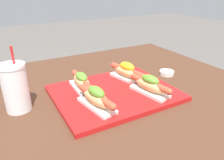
{
  "coord_description": "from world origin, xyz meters",
  "views": [
    {
      "loc": [
        -0.39,
        -0.7,
        1.11
      ],
      "look_at": [
        -0.01,
        -0.0,
        0.75
      ],
      "focal_mm": 35.0,
      "sensor_mm": 36.0,
      "label": 1
    }
  ],
  "objects_px": {
    "hot_dog_0": "(96,98)",
    "hot_dog_1": "(150,85)",
    "hot_dog_2": "(82,82)",
    "hot_dog_3": "(127,72)",
    "sauce_bowl": "(167,73)",
    "serving_tray": "(114,93)",
    "drink_cup": "(15,88)"
  },
  "relations": [
    {
      "from": "serving_tray",
      "to": "sauce_bowl",
      "type": "height_order",
      "value": "sauce_bowl"
    },
    {
      "from": "hot_dog_1",
      "to": "sauce_bowl",
      "type": "distance_m",
      "value": 0.26
    },
    {
      "from": "hot_dog_1",
      "to": "hot_dog_3",
      "type": "height_order",
      "value": "hot_dog_3"
    },
    {
      "from": "hot_dog_2",
      "to": "hot_dog_3",
      "type": "relative_size",
      "value": 1.02
    },
    {
      "from": "hot_dog_3",
      "to": "sauce_bowl",
      "type": "bearing_deg",
      "value": -4.49
    },
    {
      "from": "sauce_bowl",
      "to": "drink_cup",
      "type": "height_order",
      "value": "drink_cup"
    },
    {
      "from": "hot_dog_3",
      "to": "hot_dog_2",
      "type": "bearing_deg",
      "value": -179.57
    },
    {
      "from": "drink_cup",
      "to": "sauce_bowl",
      "type": "bearing_deg",
      "value": -0.66
    },
    {
      "from": "hot_dog_2",
      "to": "hot_dog_3",
      "type": "bearing_deg",
      "value": 0.43
    },
    {
      "from": "serving_tray",
      "to": "hot_dog_0",
      "type": "xyz_separation_m",
      "value": [
        -0.11,
        -0.08,
        0.04
      ]
    },
    {
      "from": "hot_dog_0",
      "to": "hot_dog_1",
      "type": "height_order",
      "value": "hot_dog_0"
    },
    {
      "from": "hot_dog_0",
      "to": "drink_cup",
      "type": "height_order",
      "value": "drink_cup"
    },
    {
      "from": "hot_dog_0",
      "to": "hot_dog_2",
      "type": "xyz_separation_m",
      "value": [
        0.01,
        0.15,
        -0.0
      ]
    },
    {
      "from": "hot_dog_1",
      "to": "hot_dog_2",
      "type": "distance_m",
      "value": 0.27
    },
    {
      "from": "hot_dog_1",
      "to": "drink_cup",
      "type": "relative_size",
      "value": 0.87
    },
    {
      "from": "serving_tray",
      "to": "hot_dog_2",
      "type": "xyz_separation_m",
      "value": [
        -0.11,
        0.08,
        0.04
      ]
    },
    {
      "from": "hot_dog_3",
      "to": "sauce_bowl",
      "type": "distance_m",
      "value": 0.23
    },
    {
      "from": "serving_tray",
      "to": "hot_dog_2",
      "type": "distance_m",
      "value": 0.14
    },
    {
      "from": "hot_dog_0",
      "to": "hot_dog_1",
      "type": "relative_size",
      "value": 1.0
    },
    {
      "from": "hot_dog_2",
      "to": "hot_dog_3",
      "type": "height_order",
      "value": "hot_dog_3"
    },
    {
      "from": "serving_tray",
      "to": "drink_cup",
      "type": "bearing_deg",
      "value": 169.11
    },
    {
      "from": "hot_dog_0",
      "to": "hot_dog_1",
      "type": "distance_m",
      "value": 0.23
    },
    {
      "from": "hot_dog_0",
      "to": "sauce_bowl",
      "type": "xyz_separation_m",
      "value": [
        0.44,
        0.14,
        -0.04
      ]
    },
    {
      "from": "serving_tray",
      "to": "hot_dog_1",
      "type": "distance_m",
      "value": 0.15
    },
    {
      "from": "hot_dog_0",
      "to": "serving_tray",
      "type": "bearing_deg",
      "value": 33.94
    },
    {
      "from": "hot_dog_0",
      "to": "sauce_bowl",
      "type": "height_order",
      "value": "hot_dog_0"
    },
    {
      "from": "hot_dog_0",
      "to": "hot_dog_1",
      "type": "bearing_deg",
      "value": -1.41
    },
    {
      "from": "hot_dog_3",
      "to": "sauce_bowl",
      "type": "relative_size",
      "value": 2.84
    },
    {
      "from": "hot_dog_1",
      "to": "hot_dog_2",
      "type": "xyz_separation_m",
      "value": [
        -0.22,
        0.16,
        -0.0
      ]
    },
    {
      "from": "hot_dog_3",
      "to": "sauce_bowl",
      "type": "height_order",
      "value": "hot_dog_3"
    },
    {
      "from": "hot_dog_0",
      "to": "hot_dog_2",
      "type": "relative_size",
      "value": 0.99
    },
    {
      "from": "hot_dog_2",
      "to": "sauce_bowl",
      "type": "height_order",
      "value": "hot_dog_2"
    }
  ]
}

